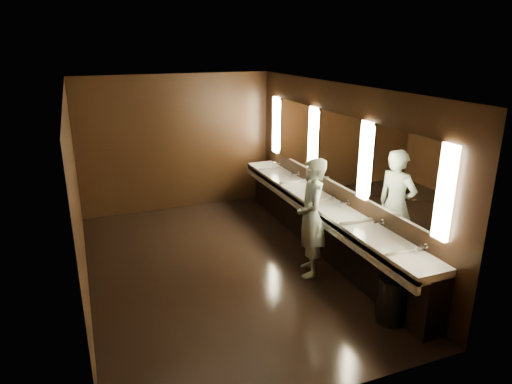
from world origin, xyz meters
TOP-DOWN VIEW (x-y plane):
  - floor at (0.00, 0.00)m, footprint 6.00×6.00m
  - ceiling at (0.00, 0.00)m, footprint 4.00×6.00m
  - wall_back at (0.00, 3.00)m, footprint 4.00×0.02m
  - wall_front at (0.00, -3.00)m, footprint 4.00×0.02m
  - wall_left at (-2.00, 0.00)m, footprint 0.02×6.00m
  - wall_right at (2.00, 0.00)m, footprint 0.02×6.00m
  - sink_counter at (1.79, 0.00)m, footprint 0.55×5.40m
  - mirror_band at (1.98, -0.00)m, footprint 0.06×5.03m
  - person at (1.20, -0.65)m, footprint 0.64×0.78m
  - trash_bin at (1.58, -2.17)m, footprint 0.43×0.43m

SIDE VIEW (x-z plane):
  - floor at x=0.00m, z-range 0.00..0.00m
  - trash_bin at x=1.58m, z-range 0.00..0.60m
  - sink_counter at x=1.79m, z-range -0.01..1.00m
  - person at x=1.20m, z-range 0.00..1.82m
  - wall_back at x=0.00m, z-range 0.00..2.80m
  - wall_front at x=0.00m, z-range 0.00..2.80m
  - wall_left at x=-2.00m, z-range 0.00..2.80m
  - wall_right at x=2.00m, z-range 0.00..2.80m
  - mirror_band at x=1.98m, z-range 1.17..2.32m
  - ceiling at x=0.00m, z-range 2.79..2.81m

